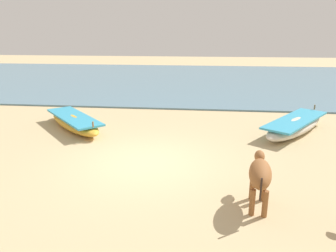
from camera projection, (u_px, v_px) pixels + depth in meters
name	position (u px, v px, depth m)	size (l,w,h in m)	color
ground	(145.00, 163.00, 9.34)	(80.00, 80.00, 0.00)	tan
sea_water	(182.00, 79.00, 25.12)	(60.00, 20.00, 0.08)	slate
fishing_boat_1	(295.00, 125.00, 12.04)	(3.45, 4.19, 0.73)	beige
fishing_boat_3	(74.00, 122.00, 12.54)	(3.51, 3.68, 0.71)	gold
cow_adult_brown	(260.00, 174.00, 6.82)	(0.63, 1.64, 1.07)	brown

